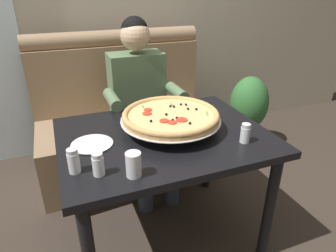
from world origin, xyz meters
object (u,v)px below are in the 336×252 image
(shaker_parmesan, at_px, (98,166))
(drinking_glass, at_px, (134,166))
(shaker_pepper_flakes, at_px, (74,163))
(potted_plant, at_px, (248,108))
(booth_bench, at_px, (127,123))
(shaker_oregano, at_px, (245,135))
(dining_table, at_px, (164,149))
(pizza, at_px, (171,116))
(plate_near_left, at_px, (92,143))
(diner_main, at_px, (141,98))

(shaker_parmesan, bearing_deg, drinking_glass, -24.28)
(shaker_pepper_flakes, bearing_deg, potted_plant, 31.65)
(booth_bench, bearing_deg, shaker_oregano, -72.65)
(dining_table, bearing_deg, shaker_pepper_flakes, -157.61)
(booth_bench, distance_m, shaker_oregano, 1.25)
(shaker_pepper_flakes, xyz_separation_m, shaker_parmesan, (0.09, -0.06, -0.00))
(pizza, xyz_separation_m, shaker_parmesan, (-0.45, -0.29, -0.04))
(shaker_pepper_flakes, distance_m, plate_near_left, 0.25)
(dining_table, relative_size, diner_main, 0.88)
(shaker_pepper_flakes, bearing_deg, booth_bench, 65.98)
(shaker_oregano, xyz_separation_m, plate_near_left, (-0.74, 0.26, -0.03))
(drinking_glass, distance_m, potted_plant, 1.88)
(shaker_oregano, relative_size, shaker_pepper_flakes, 0.90)
(drinking_glass, xyz_separation_m, potted_plant, (1.43, 1.15, -0.39))
(diner_main, bearing_deg, pizza, -90.63)
(booth_bench, relative_size, shaker_pepper_flakes, 12.59)
(shaker_parmesan, xyz_separation_m, drinking_glass, (0.14, -0.06, 0.01))
(booth_bench, height_order, potted_plant, booth_bench)
(shaker_parmesan, bearing_deg, plate_near_left, 87.88)
(shaker_parmesan, relative_size, plate_near_left, 0.49)
(pizza, relative_size, shaker_pepper_flakes, 4.86)
(booth_bench, height_order, plate_near_left, booth_bench)
(dining_table, xyz_separation_m, plate_near_left, (-0.39, 0.02, 0.11))
(diner_main, distance_m, shaker_oregano, 0.92)
(plate_near_left, bearing_deg, potted_plant, 27.32)
(dining_table, bearing_deg, plate_near_left, 177.23)
(booth_bench, distance_m, potted_plant, 1.18)
(dining_table, height_order, shaker_oregano, shaker_oregano)
(dining_table, bearing_deg, shaker_parmesan, -146.77)
(dining_table, bearing_deg, pizza, 30.97)
(diner_main, xyz_separation_m, shaker_oregano, (0.30, -0.87, 0.06))
(drinking_glass, relative_size, potted_plant, 0.16)
(diner_main, xyz_separation_m, potted_plant, (1.12, 0.19, -0.32))
(dining_table, height_order, shaker_pepper_flakes, shaker_pepper_flakes)
(potted_plant, bearing_deg, shaker_pepper_flakes, -148.35)
(pizza, bearing_deg, potted_plant, 35.23)
(booth_bench, bearing_deg, shaker_parmesan, -108.86)
(dining_table, height_order, drinking_glass, drinking_glass)
(shaker_pepper_flakes, relative_size, shaker_parmesan, 1.09)
(dining_table, distance_m, diner_main, 0.64)
(shaker_oregano, distance_m, shaker_pepper_flakes, 0.85)
(shaker_oregano, xyz_separation_m, potted_plant, (0.82, 1.07, -0.39))
(diner_main, xyz_separation_m, plate_near_left, (-0.44, -0.61, 0.03))
(shaker_oregano, xyz_separation_m, shaker_parmesan, (-0.75, -0.02, 0.00))
(diner_main, height_order, shaker_pepper_flakes, diner_main)
(booth_bench, relative_size, potted_plant, 2.05)
(potted_plant, bearing_deg, shaker_parmesan, -145.40)
(shaker_parmesan, height_order, potted_plant, shaker_parmesan)
(diner_main, distance_m, pizza, 0.61)
(booth_bench, relative_size, dining_table, 1.28)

